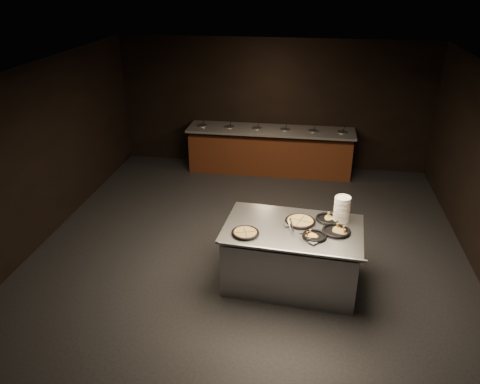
% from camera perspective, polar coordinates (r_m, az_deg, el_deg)
% --- Properties ---
extents(room, '(7.02, 8.02, 2.92)m').
position_cam_1_polar(room, '(6.98, 1.09, 2.29)').
color(room, black).
rests_on(room, ground).
extents(salad_bar, '(3.70, 0.83, 1.18)m').
position_cam_1_polar(salad_bar, '(10.64, 3.67, 4.74)').
color(salad_bar, '#4E2012').
rests_on(salad_bar, ground).
extents(serving_counter, '(2.01, 1.37, 0.93)m').
position_cam_1_polar(serving_counter, '(6.87, 6.29, -7.83)').
color(serving_counter, '#B6B9BE').
rests_on(serving_counter, ground).
extents(plate_stack, '(0.23, 0.23, 0.37)m').
position_cam_1_polar(plate_stack, '(6.83, 12.33, -2.04)').
color(plate_stack, white).
rests_on(plate_stack, serving_counter).
extents(pan_veggie_whole, '(0.38, 0.38, 0.04)m').
position_cam_1_polar(pan_veggie_whole, '(6.42, 0.65, -4.98)').
color(pan_veggie_whole, black).
rests_on(pan_veggie_whole, serving_counter).
extents(pan_cheese_whole, '(0.44, 0.44, 0.04)m').
position_cam_1_polar(pan_cheese_whole, '(6.75, 7.35, -3.53)').
color(pan_cheese_whole, black).
rests_on(pan_cheese_whole, serving_counter).
extents(pan_cheese_slices_a, '(0.36, 0.36, 0.04)m').
position_cam_1_polar(pan_cheese_slices_a, '(6.88, 10.68, -3.20)').
color(pan_cheese_slices_a, black).
rests_on(pan_cheese_slices_a, serving_counter).
extents(pan_cheese_slices_b, '(0.34, 0.34, 0.04)m').
position_cam_1_polar(pan_cheese_slices_b, '(6.43, 9.08, -5.29)').
color(pan_cheese_slices_b, black).
rests_on(pan_cheese_slices_b, serving_counter).
extents(pan_veggie_slices, '(0.40, 0.40, 0.04)m').
position_cam_1_polar(pan_veggie_slices, '(6.60, 11.67, -4.65)').
color(pan_veggie_slices, black).
rests_on(pan_veggie_slices, serving_counter).
extents(server_left, '(0.18, 0.30, 0.16)m').
position_cam_1_polar(server_left, '(6.54, 6.16, -3.99)').
color(server_left, '#B6B9BE').
rests_on(server_left, serving_counter).
extents(server_right, '(0.26, 0.23, 0.15)m').
position_cam_1_polar(server_right, '(6.30, 8.15, -5.35)').
color(server_right, '#B6B9BE').
rests_on(server_right, serving_counter).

